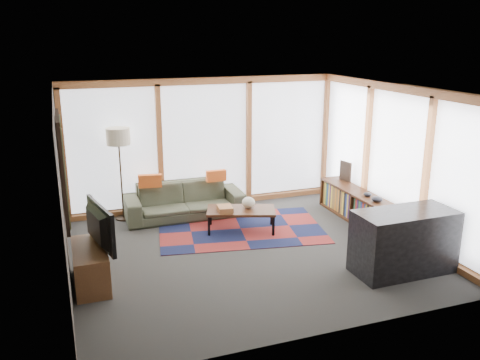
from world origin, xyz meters
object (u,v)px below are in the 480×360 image
object	(u,v)px
tv_console	(91,266)
bar_counter	(404,242)
television	(93,227)
floor_lamp	(121,174)
bookshelf	(359,207)
sofa	(184,200)
coffee_table	(241,220)

from	to	relation	value
tv_console	bar_counter	bearing A→B (deg)	-14.50
television	floor_lamp	bearing A→B (deg)	-27.47
bookshelf	tv_console	xyz separation A→B (m)	(-4.90, -0.87, -0.01)
sofa	bar_counter	xyz separation A→B (m)	(2.48, -3.37, 0.14)
coffee_table	bar_counter	distance (m)	2.90
coffee_table	television	bearing A→B (deg)	-155.20
bookshelf	sofa	bearing A→B (deg)	155.46
sofa	coffee_table	distance (m)	1.31
sofa	bookshelf	size ratio (longest dim) A/B	0.98
floor_lamp	television	size ratio (longest dim) A/B	1.65
bookshelf	television	bearing A→B (deg)	-169.84
sofa	tv_console	bearing A→B (deg)	-129.17
floor_lamp	coffee_table	xyz separation A→B (m)	(1.91, -1.32, -0.68)
sofa	coffee_table	xyz separation A→B (m)	(0.78, -1.04, -0.13)
coffee_table	bar_counter	world-z (taller)	bar_counter
coffee_table	television	xyz separation A→B (m)	(-2.59, -1.20, 0.65)
floor_lamp	bookshelf	size ratio (longest dim) A/B	0.76
coffee_table	tv_console	bearing A→B (deg)	-155.83
sofa	coffee_table	bearing A→B (deg)	-52.12
floor_lamp	tv_console	distance (m)	2.70
bookshelf	tv_console	bearing A→B (deg)	-169.98
coffee_table	tv_console	world-z (taller)	tv_console
sofa	television	distance (m)	2.93
sofa	coffee_table	world-z (taller)	sofa
sofa	bookshelf	bearing A→B (deg)	-23.57
bookshelf	coffee_table	bearing A→B (deg)	171.49
sofa	television	world-z (taller)	television
television	bar_counter	xyz separation A→B (m)	(4.29, -1.13, -0.38)
television	bar_counter	size ratio (longest dim) A/B	0.72
tv_console	television	distance (m)	0.58
floor_lamp	coffee_table	size ratio (longest dim) A/B	1.46
bookshelf	bar_counter	size ratio (longest dim) A/B	1.55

